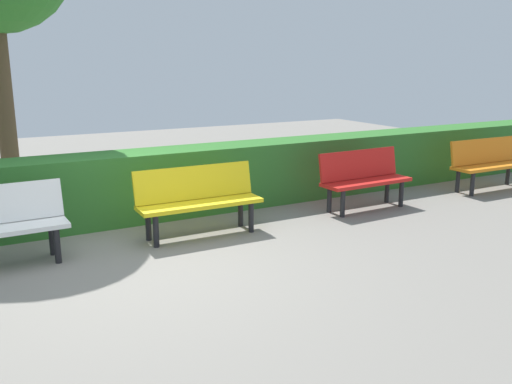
{
  "coord_description": "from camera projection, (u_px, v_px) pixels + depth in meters",
  "views": [
    {
      "loc": [
        1.5,
        5.49,
        2.13
      ],
      "look_at": [
        -1.67,
        -0.28,
        0.55
      ],
      "focal_mm": 38.2,
      "sensor_mm": 36.0,
      "label": 1
    }
  ],
  "objects": [
    {
      "name": "ground_plane",
      "position": [
        133.0,
        264.0,
        5.88
      ],
      "size": [
        22.74,
        22.74,
        0.0
      ],
      "primitive_type": "plane",
      "color": "gray"
    },
    {
      "name": "hedge_row",
      "position": [
        177.0,
        182.0,
        7.75
      ],
      "size": [
        18.74,
        0.7,
        0.94
      ],
      "primitive_type": "cube",
      "color": "#2D6B28",
      "rests_on": "ground_plane"
    },
    {
      "name": "bench_red",
      "position": [
        363.0,
        177.0,
        8.02
      ],
      "size": [
        1.44,
        0.5,
        0.86
      ],
      "rotation": [
        0.0,
        0.0,
        0.03
      ],
      "color": "red",
      "rests_on": "ground_plane"
    },
    {
      "name": "bench_yellow",
      "position": [
        198.0,
        197.0,
        6.79
      ],
      "size": [
        1.56,
        0.48,
        0.86
      ],
      "rotation": [
        0.0,
        0.0,
        -0.01
      ],
      "color": "yellow",
      "rests_on": "ground_plane"
    },
    {
      "name": "bench_orange",
      "position": [
        489.0,
        161.0,
        9.23
      ],
      "size": [
        1.55,
        0.48,
        0.86
      ],
      "rotation": [
        0.0,
        0.0,
        -0.01
      ],
      "color": "orange",
      "rests_on": "ground_plane"
    }
  ]
}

